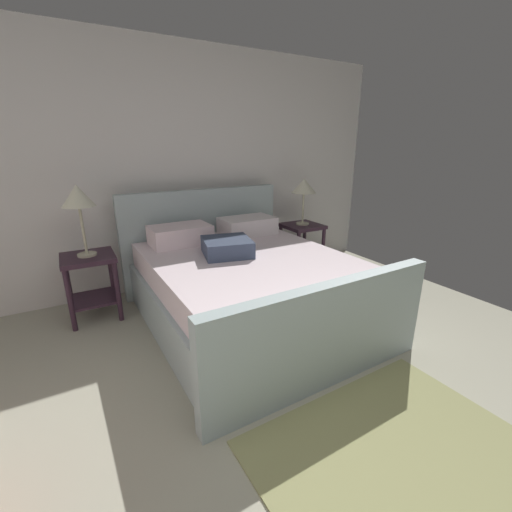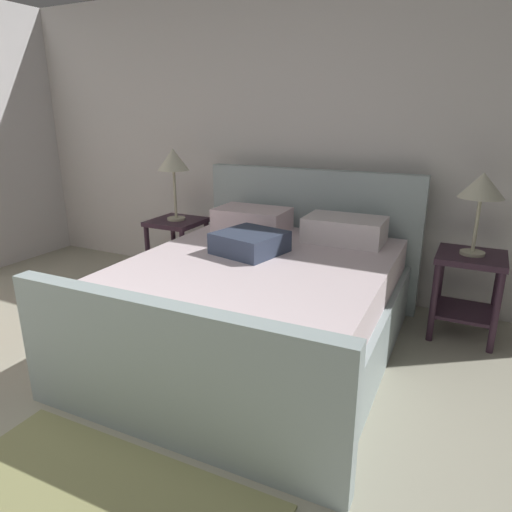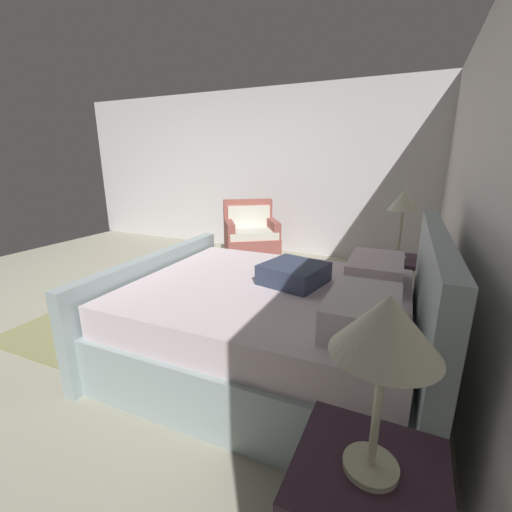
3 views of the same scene
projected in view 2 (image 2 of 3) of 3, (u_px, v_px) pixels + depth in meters
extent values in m
cube|color=silver|center=(283.00, 143.00, 3.93)|extent=(5.51, 0.12, 2.52)
cube|color=#9FB1B2|center=(258.00, 321.00, 3.01)|extent=(1.69, 1.94, 0.40)
cube|color=#9FB1B2|center=(310.00, 235.00, 3.77)|extent=(1.77, 0.14, 1.08)
cube|color=#9FB1B2|center=(166.00, 376.00, 2.09)|extent=(1.77, 0.14, 0.73)
cube|color=silver|center=(259.00, 277.00, 2.92)|extent=(1.60, 1.88, 0.22)
cube|color=silver|center=(252.00, 220.00, 3.59)|extent=(0.57, 0.37, 0.18)
cube|color=silver|center=(345.00, 230.00, 3.29)|extent=(0.57, 0.37, 0.18)
cube|color=#354056|center=(250.00, 242.00, 3.04)|extent=(0.48, 0.48, 0.14)
cube|color=#331F2D|center=(472.00, 257.00, 3.09)|extent=(0.44, 0.44, 0.04)
cube|color=#331F2D|center=(463.00, 311.00, 3.21)|extent=(0.40, 0.40, 0.02)
cylinder|color=#331F2D|center=(433.00, 303.00, 3.10)|extent=(0.04, 0.04, 0.56)
cylinder|color=#331F2D|center=(496.00, 313.00, 2.94)|extent=(0.04, 0.04, 0.56)
cylinder|color=#331F2D|center=(439.00, 285.00, 3.42)|extent=(0.04, 0.04, 0.56)
cylinder|color=#331F2D|center=(496.00, 293.00, 3.26)|extent=(0.04, 0.04, 0.56)
cylinder|color=#B7B293|center=(472.00, 253.00, 3.08)|extent=(0.16, 0.16, 0.02)
cylinder|color=#B7B293|center=(476.00, 225.00, 3.02)|extent=(0.02, 0.02, 0.37)
cone|color=beige|center=(482.00, 185.00, 2.94)|extent=(0.29, 0.29, 0.17)
cube|color=#331F2D|center=(176.00, 222.00, 4.07)|extent=(0.44, 0.44, 0.04)
cube|color=#331F2D|center=(179.00, 264.00, 4.19)|extent=(0.40, 0.40, 0.02)
cylinder|color=#331F2D|center=(148.00, 257.00, 4.08)|extent=(0.04, 0.04, 0.56)
cylinder|color=#331F2D|center=(183.00, 263.00, 3.92)|extent=(0.04, 0.04, 0.56)
cylinder|color=#331F2D|center=(174.00, 246.00, 4.40)|extent=(0.04, 0.04, 0.56)
cylinder|color=#331F2D|center=(207.00, 251.00, 4.24)|extent=(0.04, 0.04, 0.56)
cylinder|color=#B7B293|center=(176.00, 219.00, 4.06)|extent=(0.16, 0.16, 0.02)
cylinder|color=#B7B293|center=(175.00, 194.00, 3.99)|extent=(0.02, 0.02, 0.42)
cone|color=beige|center=(173.00, 159.00, 3.90)|extent=(0.27, 0.27, 0.18)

